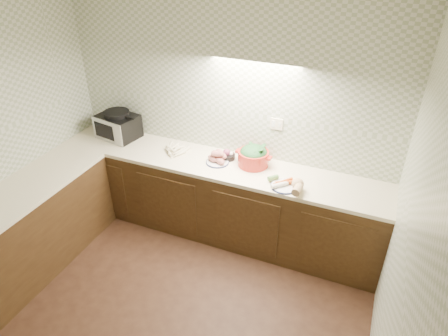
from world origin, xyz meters
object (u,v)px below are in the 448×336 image
at_px(toaster_oven, 118,125).
at_px(veg_plate, 290,184).
at_px(parsnip_pile, 177,150).
at_px(sweet_potato_plate, 218,158).
at_px(onion_bowl, 228,155).
at_px(dutch_oven, 253,156).

relative_size(toaster_oven, veg_plate, 1.29).
bearing_deg(parsnip_pile, toaster_oven, 174.75).
bearing_deg(toaster_oven, sweet_potato_plate, 5.74).
bearing_deg(onion_bowl, toaster_oven, -179.29).
relative_size(onion_bowl, dutch_oven, 0.38).
distance_m(toaster_oven, onion_bowl, 1.38).
height_order(toaster_oven, parsnip_pile, toaster_oven).
height_order(parsnip_pile, veg_plate, veg_plate).
bearing_deg(veg_plate, parsnip_pile, 171.52).
bearing_deg(sweet_potato_plate, onion_bowl, 59.44).
bearing_deg(sweet_potato_plate, toaster_oven, 175.78).
relative_size(parsnip_pile, dutch_oven, 1.05).
height_order(parsnip_pile, sweet_potato_plate, sweet_potato_plate).
bearing_deg(veg_plate, toaster_oven, 172.74).
relative_size(parsnip_pile, veg_plate, 1.05).
bearing_deg(dutch_oven, parsnip_pile, -171.85).
xyz_separation_m(sweet_potato_plate, onion_bowl, (0.07, 0.11, -0.01)).
distance_m(onion_bowl, veg_plate, 0.81).
bearing_deg(toaster_oven, parsnip_pile, 4.72).
relative_size(dutch_oven, veg_plate, 1.00).
bearing_deg(dutch_oven, toaster_oven, -176.78).
xyz_separation_m(parsnip_pile, sweet_potato_plate, (0.50, -0.02, 0.03)).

